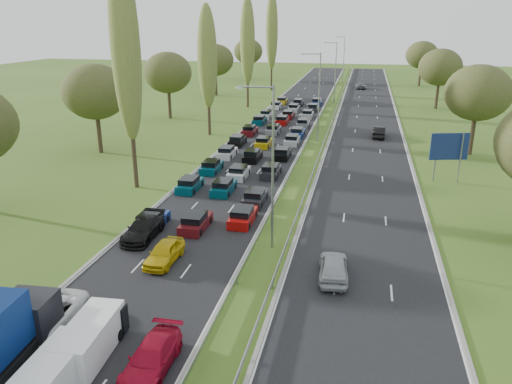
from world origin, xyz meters
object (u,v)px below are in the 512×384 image
Objects in this scene: near_car_3 at (143,229)px; white_van_front at (57,371)px; near_car_2 at (50,316)px; direction_sign at (449,149)px; white_van_rear at (92,337)px.

near_car_3 is 1.10× the size of white_van_front.
direction_sign reaches higher than near_car_2.
white_van_rear is at bearing 82.86° from white_van_front.
direction_sign is at bearing 57.12° from white_van_front.
direction_sign reaches higher than white_van_rear.
white_van_rear is (0.24, 2.68, 0.02)m from white_van_front.
direction_sign is at bearing 37.54° from near_car_3.
white_van_rear is at bearing -27.13° from near_car_2.
white_van_front is at bearing -55.34° from near_car_2.
white_van_front is 42.48m from direction_sign.
white_van_front is (3.21, -4.28, 0.24)m from near_car_2.
direction_sign is at bearing 49.91° from near_car_2.
near_car_2 is 12.23m from near_car_3.
white_van_front reaches higher than near_car_3.
white_van_front is at bearing -98.78° from white_van_rear.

